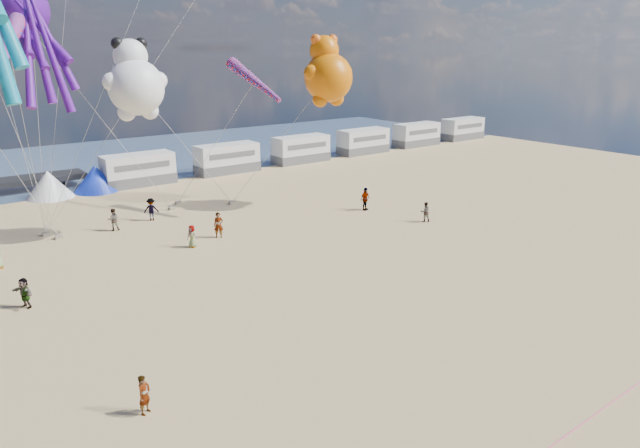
{
  "coord_description": "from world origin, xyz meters",
  "views": [
    {
      "loc": [
        -12.51,
        -12.92,
        12.56
      ],
      "look_at": [
        1.89,
        6.0,
        5.21
      ],
      "focal_mm": 32.0,
      "sensor_mm": 36.0,
      "label": 1
    }
  ],
  "objects": [
    {
      "name": "sandbag_c",
      "position": [
        9.62,
        28.41,
        0.11
      ],
      "size": [
        0.5,
        0.35,
        0.22
      ],
      "primitive_type": "cube",
      "color": "gray",
      "rests_on": "ground"
    },
    {
      "name": "beachgoer_2",
      "position": [
        2.49,
        27.96,
        0.86
      ],
      "size": [
        1.03,
        0.94,
        1.72
      ],
      "primitive_type": "imported",
      "rotation": [
        0.0,
        0.0,
        2.71
      ],
      "color": "#7F6659",
      "rests_on": "ground"
    },
    {
      "name": "ground",
      "position": [
        0.0,
        0.0,
        0.0
      ],
      "size": [
        120.0,
        120.0,
        0.0
      ],
      "primitive_type": "plane",
      "color": "#D2B379",
      "rests_on": "ground"
    },
    {
      "name": "tent_blue",
      "position": [
        2.0,
        40.0,
        1.2
      ],
      "size": [
        4.0,
        4.0,
        2.4
      ],
      "primitive_type": "cone",
      "color": "#1933CC",
      "rests_on": "ground"
    },
    {
      "name": "windsock_right",
      "position": [
        -6.76,
        20.83,
        12.72
      ],
      "size": [
        3.13,
        5.34,
        5.47
      ],
      "primitive_type": null,
      "rotation": [
        0.0,
        0.0,
        -0.44
      ],
      "color": "red"
    },
    {
      "name": "motorhome_3",
      "position": [
        34.5,
        40.0,
        1.5
      ],
      "size": [
        6.6,
        2.5,
        3.0
      ],
      "primitive_type": "cube",
      "color": "silver",
      "rests_on": "ground"
    },
    {
      "name": "beachgoer_1",
      "position": [
        18.78,
        15.1,
        0.76
      ],
      "size": [
        0.88,
        0.8,
        1.52
      ],
      "primitive_type": "imported",
      "rotation": [
        0.0,
        0.0,
        2.58
      ],
      "color": "#7F6659",
      "rests_on": "ground"
    },
    {
      "name": "kite_panda",
      "position": [
        1.12,
        24.95,
        10.1
      ],
      "size": [
        5.39,
        5.21,
        6.27
      ],
      "primitive_type": null,
      "rotation": [
        0.0,
        0.0,
        -0.27
      ],
      "color": "white"
    },
    {
      "name": "beachgoer_6",
      "position": [
        2.28,
        20.4,
        0.75
      ],
      "size": [
        0.53,
        0.64,
        1.5
      ],
      "primitive_type": "imported",
      "rotation": [
        0.0,
        0.0,
        5.06
      ],
      "color": "#7F6659",
      "rests_on": "ground"
    },
    {
      "name": "water",
      "position": [
        0.0,
        55.0,
        0.02
      ],
      "size": [
        120.0,
        120.0,
        0.0
      ],
      "primitive_type": "plane",
      "color": "#3D5374",
      "rests_on": "ground"
    },
    {
      "name": "motorhome_2",
      "position": [
        25.0,
        40.0,
        1.5
      ],
      "size": [
        6.6,
        2.5,
        3.0
      ],
      "primitive_type": "cube",
      "color": "silver",
      "rests_on": "ground"
    },
    {
      "name": "motorhome_5",
      "position": [
        53.5,
        40.0,
        1.5
      ],
      "size": [
        6.6,
        2.5,
        3.0
      ],
      "primitive_type": "cube",
      "color": "silver",
      "rests_on": "ground"
    },
    {
      "name": "motorhome_4",
      "position": [
        44.0,
        40.0,
        1.5
      ],
      "size": [
        6.6,
        2.5,
        3.0
      ],
      "primitive_type": "cube",
      "color": "silver",
      "rests_on": "ground"
    },
    {
      "name": "beachgoer_3",
      "position": [
        17.31,
        20.26,
        0.93
      ],
      "size": [
        1.31,
        0.9,
        1.86
      ],
      "primitive_type": "imported",
      "rotation": [
        0.0,
        0.0,
        0.19
      ],
      "color": "#7F6659",
      "rests_on": "ground"
    },
    {
      "name": "sandbag_d",
      "position": [
        6.07,
        31.23,
        0.11
      ],
      "size": [
        0.5,
        0.35,
        0.22
      ],
      "primitive_type": "cube",
      "color": "gray",
      "rests_on": "ground"
    },
    {
      "name": "standing_person",
      "position": [
        -6.85,
        4.86,
        0.76
      ],
      "size": [
        0.66,
        0.6,
        1.51
      ],
      "primitive_type": "imported",
      "rotation": [
        0.0,
        0.0,
        0.55
      ],
      "color": "tan",
      "rests_on": "ground"
    },
    {
      "name": "kite_teddy_orange",
      "position": [
        16.13,
        23.62,
        10.33
      ],
      "size": [
        5.89,
        5.73,
        6.58
      ],
      "primitive_type": null,
      "rotation": [
        0.0,
        0.0,
        -0.36
      ],
      "color": "orange"
    },
    {
      "name": "windsock_mid",
      "position": [
        10.54,
        25.59,
        10.16
      ],
      "size": [
        1.99,
        6.15,
        6.06
      ],
      "primitive_type": null,
      "rotation": [
        0.0,
        0.0,
        0.17
      ],
      "color": "red"
    },
    {
      "name": "beachgoer_4",
      "position": [
        -8.41,
        17.04,
        0.79
      ],
      "size": [
        0.73,
        1.0,
        1.58
      ],
      "primitive_type": "imported",
      "rotation": [
        0.0,
        0.0,
        5.14
      ],
      "color": "#7F6659",
      "rests_on": "ground"
    },
    {
      "name": "sandbag_e",
      "position": [
        -4.85,
        28.84,
        0.11
      ],
      "size": [
        0.5,
        0.35,
        0.22
      ],
      "primitive_type": "cube",
      "color": "gray",
      "rests_on": "ground"
    },
    {
      "name": "tent_white",
      "position": [
        -2.0,
        40.0,
        1.2
      ],
      "size": [
        4.0,
        4.0,
        2.4
      ],
      "primitive_type": "cone",
      "color": "white",
      "rests_on": "ground"
    },
    {
      "name": "sandbag_a",
      "position": [
        -4.32,
        27.58,
        0.11
      ],
      "size": [
        0.5,
        0.35,
        0.22
      ],
      "primitive_type": "cube",
      "color": "gray",
      "rests_on": "ground"
    },
    {
      "name": "beachgoer_5",
      "position": [
        4.61,
        21.13,
        0.9
      ],
      "size": [
        1.73,
        1.17,
        1.79
      ],
      "primitive_type": "imported",
      "rotation": [
        0.0,
        0.0,
        5.86
      ],
      "color": "#7F6659",
      "rests_on": "ground"
    },
    {
      "name": "kite_octopus_purple",
      "position": [
        -4.91,
        27.76,
        14.79
      ],
      "size": [
        6.53,
        9.6,
        10.1
      ],
      "primitive_type": null,
      "rotation": [
        0.0,
        0.0,
        0.34
      ],
      "color": "#4D0F88"
    },
    {
      "name": "sandbag_b",
      "position": [
        4.91,
        29.88,
        0.11
      ],
      "size": [
        0.5,
        0.35,
        0.22
      ],
      "primitive_type": "cube",
      "color": "gray",
      "rests_on": "ground"
    },
    {
      "name": "motorhome_0",
      "position": [
        6.0,
        40.0,
        1.5
      ],
      "size": [
        6.6,
        2.5,
        3.0
      ],
      "primitive_type": "cube",
      "color": "silver",
      "rests_on": "ground"
    },
    {
      "name": "beachgoer_7",
      "position": [
        -0.65,
        27.14,
        0.81
      ],
      "size": [
        0.9,
        0.71,
        1.62
      ],
      "primitive_type": "imported",
      "rotation": [
        0.0,
        0.0,
        2.87
      ],
      "color": "#7F6659",
      "rests_on": "ground"
    },
    {
      "name": "motorhome_1",
      "position": [
        15.5,
        40.0,
        1.5
      ],
      "size": [
        6.6,
        2.5,
        3.0
      ],
      "primitive_type": "cube",
      "color": "silver",
      "rests_on": "ground"
    }
  ]
}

